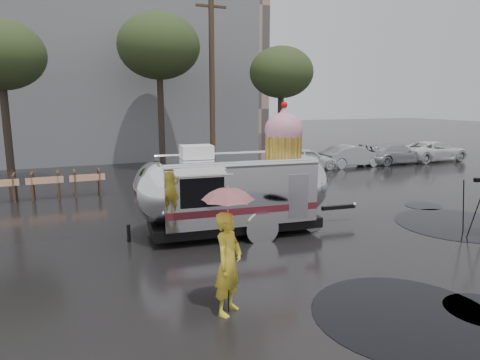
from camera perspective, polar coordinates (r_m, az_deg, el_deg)
name	(u,v)px	position (r m, az deg, el deg)	size (l,w,h in m)	color
ground	(309,273)	(9.64, 9.16, -12.13)	(120.00, 120.00, 0.00)	black
puddles	(422,248)	(11.88, 23.09, -8.40)	(8.91, 8.07, 0.01)	black
grey_building	(72,57)	(31.68, -21.55, 15.06)	(22.00, 12.00, 13.00)	slate
utility_pole	(212,81)	(22.73, -3.76, 12.99)	(1.60, 0.28, 9.00)	#473323
tree_mid	(159,47)	(23.18, -10.78, 17.05)	(4.20, 4.20, 8.03)	#382D26
tree_right	(281,73)	(23.20, 5.53, 14.00)	(3.36, 3.36, 6.42)	#382D26
barricade_row	(46,185)	(17.83, -24.50, -0.57)	(4.30, 0.80, 1.00)	#473323
parked_cars	(378,152)	(25.74, 17.91, 3.53)	(13.20, 1.90, 1.50)	silver
airstream_trailer	(236,187)	(11.95, -0.48, -0.91)	(6.91, 2.79, 3.73)	silver
person_left	(228,263)	(7.56, -1.56, -11.06)	(0.66, 0.44, 1.83)	gold
umbrella_pink	(228,207)	(7.25, -1.60, -3.66)	(1.09, 1.09, 2.29)	pink
tripod	(475,201)	(13.38, 28.82, -2.42)	(0.63, 0.66, 1.63)	black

